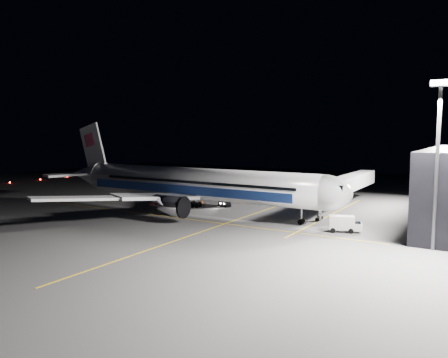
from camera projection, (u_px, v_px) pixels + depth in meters
ground at (195, 212)px, 79.60m from camera, size 200.00×200.00×0.00m
guide_line_main at (243, 218)px, 74.43m from camera, size 0.25×80.00×0.01m
guide_line_cross at (175, 217)px, 74.50m from camera, size 70.00×0.25×0.01m
guide_line_side at (330, 215)px, 76.73m from camera, size 0.25×40.00×0.01m
airliner at (190, 184)px, 79.62m from camera, size 61.48×54.22×16.64m
jet_bridge at (344, 185)px, 83.10m from camera, size 3.60×34.40×6.30m
floodlight_mast_south at (438, 150)px, 52.53m from camera, size 2.40×0.67×20.70m
service_truck at (345, 223)px, 63.48m from camera, size 4.96×3.32×2.37m
baggage_tug at (224, 203)px, 85.58m from camera, size 2.30×1.92×1.56m
safety_cone_a at (205, 203)px, 87.94m from camera, size 0.34×0.34×0.51m
safety_cone_b at (202, 201)px, 90.05m from camera, size 0.46×0.46×0.68m
safety_cone_c at (174, 204)px, 87.11m from camera, size 0.35×0.35×0.53m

